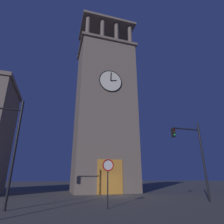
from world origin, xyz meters
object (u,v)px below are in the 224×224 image
object	(u,v)px
traffic_signal_mid	(194,149)
no_horn_sign	(108,169)
traffic_signal_near	(4,136)
clocktower	(105,109)

from	to	relation	value
traffic_signal_mid	no_horn_sign	world-z (taller)	traffic_signal_mid
traffic_signal_near	no_horn_sign	world-z (taller)	traffic_signal_near
traffic_signal_near	no_horn_sign	size ratio (longest dim) A/B	2.31
clocktower	traffic_signal_near	size ratio (longest dim) A/B	4.20
traffic_signal_near	no_horn_sign	xyz separation A→B (m)	(-6.74, 1.09, -2.02)
clocktower	traffic_signal_near	xyz separation A→B (m)	(9.92, 12.43, -7.40)
clocktower	traffic_signal_mid	size ratio (longest dim) A/B	4.47
traffic_signal_near	no_horn_sign	distance (m)	7.12
clocktower	traffic_signal_near	distance (m)	17.54
traffic_signal_mid	traffic_signal_near	bearing A→B (deg)	-0.42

